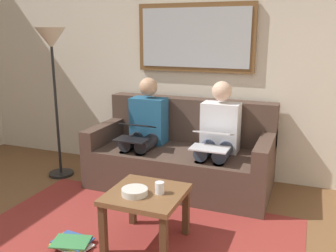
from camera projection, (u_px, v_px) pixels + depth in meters
name	position (u px, v px, depth m)	size (l,w,h in m)	color
wall_rear	(197.00, 60.00, 4.16)	(6.00, 0.12, 2.60)	beige
area_rug	(129.00, 243.00, 2.90)	(2.60, 1.80, 0.01)	maroon
couch	(182.00, 156.00, 3.97)	(1.89, 0.90, 0.90)	#4C382D
framed_mirror	(195.00, 38.00, 4.01)	(1.32, 0.05, 0.73)	brown
coffee_table	(146.00, 201.00, 2.81)	(0.56, 0.56, 0.44)	brown
cup	(160.00, 188.00, 2.76)	(0.07, 0.07, 0.09)	silver
bowl	(135.00, 192.00, 2.74)	(0.20, 0.20, 0.05)	beige
person_left	(218.00, 135.00, 3.69)	(0.38, 0.58, 1.14)	silver
laptop_silver	(212.00, 140.00, 3.47)	(0.35, 0.36, 0.15)	silver
person_right	(145.00, 128.00, 3.98)	(0.38, 0.58, 1.14)	#235B84
laptop_black	(135.00, 132.00, 3.75)	(0.33, 0.36, 0.16)	black
magazine_stack	(72.00, 243.00, 2.85)	(0.33, 0.28, 0.05)	red
standing_lamp	(52.00, 55.00, 3.96)	(0.32, 0.32, 1.66)	black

